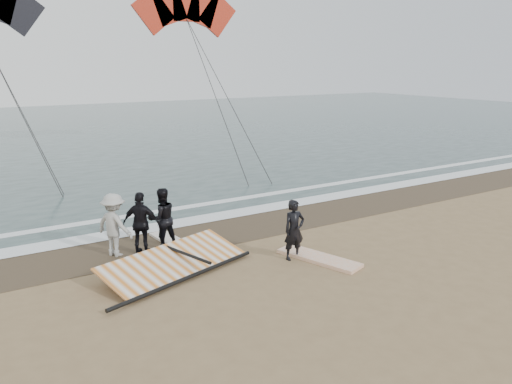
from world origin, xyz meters
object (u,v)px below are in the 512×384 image
man_main (294,230)px  board_cream (173,242)px  sail_rig (171,263)px  board_white (319,258)px

man_main → board_cream: man_main is taller
board_cream → sail_rig: (-0.84, -1.94, 0.15)m
man_main → board_cream: 3.97m
man_main → sail_rig: bearing=166.4°
man_main → sail_rig: 3.54m
man_main → sail_rig: (-3.31, 1.06, -0.67)m
sail_rig → board_white: bearing=-21.0°
board_white → sail_rig: (-3.88, 1.49, 0.15)m
board_white → sail_rig: bearing=140.3°
board_cream → sail_rig: bearing=-119.8°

